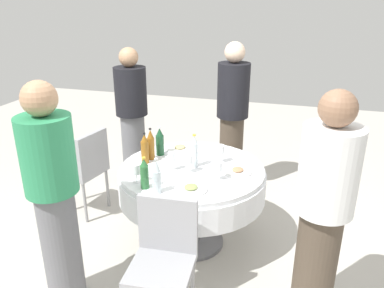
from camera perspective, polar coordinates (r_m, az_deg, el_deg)
ground_plane at (r=3.53m, az=0.00°, el=-14.54°), size 10.00×10.00×0.00m
dining_table at (r=3.22m, az=0.00°, el=-6.04°), size 1.24×1.24×0.74m
bottle_clear_inner at (r=3.12m, az=0.34°, el=-1.16°), size 0.06×0.06×0.29m
bottle_green_rear at (r=2.80m, az=-7.19°, el=-4.48°), size 0.06×0.06×0.25m
bottle_clear_left at (r=2.72m, az=-5.36°, el=-4.97°), size 0.07×0.07×0.27m
bottle_amber_east at (r=3.22m, az=-7.13°, el=-0.75°), size 0.07×0.07×0.27m
bottle_dark_green_north at (r=3.37m, az=-4.87°, el=0.32°), size 0.07×0.07×0.26m
bottle_amber_south at (r=3.29m, az=-6.24°, el=-0.14°), size 0.06×0.06×0.28m
wine_glass_east at (r=3.22m, az=4.32°, el=-0.94°), size 0.07×0.07×0.16m
wine_glass_north at (r=3.03m, az=-0.40°, el=-2.44°), size 0.07×0.07×0.15m
wine_glass_south at (r=2.90m, az=3.96°, el=-3.42°), size 0.07×0.07×0.15m
wine_glass_front at (r=3.07m, az=-3.10°, el=-2.04°), size 0.06×0.06×0.16m
wine_glass_west at (r=2.90m, az=-8.42°, el=-3.87°), size 0.06×0.06×0.15m
plate_west at (r=3.52m, az=-1.83°, el=-0.63°), size 0.25×0.25×0.04m
plate_right at (r=2.79m, az=-0.16°, el=-6.75°), size 0.24×0.24×0.04m
plate_far at (r=3.08m, az=6.91°, el=-4.08°), size 0.23×0.23×0.04m
spoon_rear at (r=3.54m, az=3.03°, el=-0.68°), size 0.13×0.14×0.00m
person_inner at (r=2.43m, az=19.06°, el=-10.11°), size 0.34×0.34×1.61m
person_rear at (r=2.66m, az=-20.11°, el=-7.40°), size 0.34×0.34×1.62m
person_left at (r=4.16m, az=-9.00°, el=3.80°), size 0.34×0.34×1.59m
person_east at (r=4.12m, az=6.10°, el=4.23°), size 0.34×0.34×1.65m
chair_south at (r=3.86m, az=-15.61°, el=-3.16°), size 0.47×0.47×0.87m
chair_front at (r=2.56m, az=-4.24°, el=-16.04°), size 0.43×0.43×0.87m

